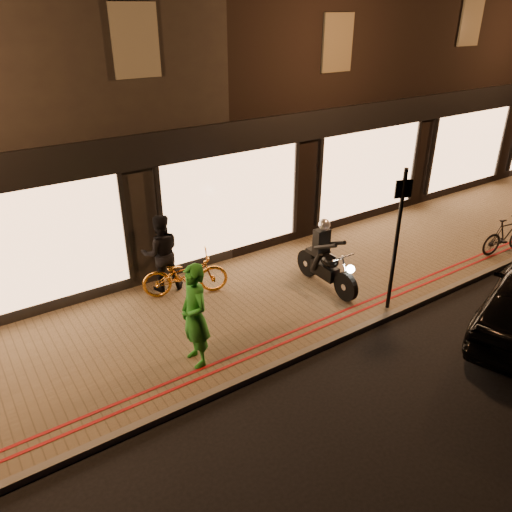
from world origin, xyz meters
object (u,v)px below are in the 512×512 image
(motorcycle, at_px, (326,262))
(bicycle_gold, at_px, (185,274))
(sign_post, at_px, (397,234))
(person_green, at_px, (195,316))

(motorcycle, relative_size, bicycle_gold, 1.06)
(motorcycle, relative_size, sign_post, 0.65)
(sign_post, relative_size, bicycle_gold, 1.63)
(motorcycle, height_order, sign_post, sign_post)
(motorcycle, relative_size, person_green, 1.01)
(bicycle_gold, distance_m, person_green, 2.43)
(sign_post, bearing_deg, person_green, 171.36)
(sign_post, height_order, person_green, sign_post)
(person_green, bearing_deg, sign_post, 82.28)
(sign_post, bearing_deg, motorcycle, 110.43)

